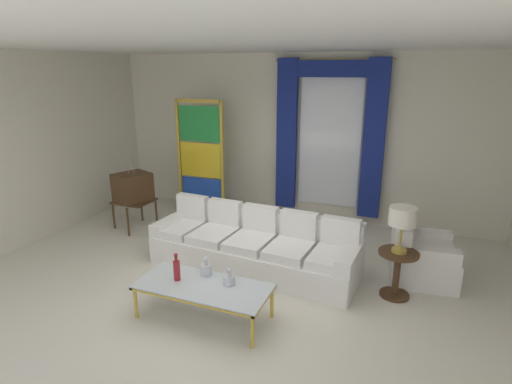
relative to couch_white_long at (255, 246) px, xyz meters
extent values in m
plane|color=silver|center=(-0.09, -0.71, -0.31)|extent=(16.00, 16.00, 0.00)
cube|color=silver|center=(-0.09, 2.35, 1.19)|extent=(8.00, 0.12, 3.00)
cube|color=silver|center=(-3.75, -0.11, 1.19)|extent=(0.12, 7.00, 3.00)
cube|color=white|center=(-0.09, 0.09, 2.71)|extent=(8.00, 7.60, 0.04)
cube|color=white|center=(0.52, 2.27, 1.24)|extent=(1.10, 0.02, 2.50)
cylinder|color=gold|center=(0.52, 2.19, 2.55)|extent=(2.00, 0.04, 0.04)
cube|color=navy|center=(-0.25, 2.17, 1.24)|extent=(0.36, 0.12, 2.70)
cube|color=navy|center=(1.29, 2.17, 1.24)|extent=(0.36, 0.12, 2.70)
cube|color=navy|center=(0.52, 2.17, 2.41)|extent=(1.80, 0.10, 0.28)
cube|color=white|center=(-0.01, -0.10, -0.12)|extent=(2.96, 1.10, 0.38)
cube|color=white|center=(0.02, 0.27, 0.08)|extent=(2.91, 0.40, 0.78)
cube|color=white|center=(1.35, -0.19, -0.03)|extent=(0.26, 0.87, 0.56)
cube|color=white|center=(-1.36, 0.00, -0.03)|extent=(0.26, 0.87, 0.56)
cube|color=white|center=(1.15, -0.23, 0.13)|extent=(0.58, 0.77, 0.12)
cube|color=white|center=(1.17, 0.09, 0.35)|extent=(0.52, 0.18, 0.40)
cube|color=white|center=(0.57, -0.19, 0.13)|extent=(0.58, 0.77, 0.12)
cube|color=white|center=(0.59, 0.13, 0.35)|extent=(0.52, 0.18, 0.40)
cube|color=white|center=(-0.01, -0.15, 0.13)|extent=(0.58, 0.77, 0.12)
cube|color=white|center=(0.01, 0.17, 0.35)|extent=(0.52, 0.18, 0.40)
cube|color=white|center=(-0.59, -0.11, 0.13)|extent=(0.58, 0.77, 0.12)
cube|color=white|center=(-0.57, 0.21, 0.35)|extent=(0.52, 0.18, 0.40)
cube|color=white|center=(-1.17, -0.07, 0.13)|extent=(0.58, 0.77, 0.12)
cube|color=white|center=(-1.15, 0.25, 0.35)|extent=(0.52, 0.18, 0.40)
cube|color=silver|center=(-0.07, -1.39, 0.09)|extent=(1.50, 0.66, 0.02)
cube|color=gold|center=(-0.07, -1.08, 0.07)|extent=(1.50, 0.04, 0.03)
cube|color=gold|center=(-0.07, -1.70, 0.07)|extent=(1.50, 0.04, 0.03)
cube|color=gold|center=(-0.80, -1.39, 0.07)|extent=(0.04, 0.66, 0.03)
cube|color=gold|center=(0.66, -1.39, 0.07)|extent=(0.04, 0.66, 0.03)
cylinder|color=gold|center=(-0.78, -1.10, -0.12)|extent=(0.04, 0.04, 0.38)
cylinder|color=gold|center=(0.64, -1.10, -0.12)|extent=(0.04, 0.04, 0.38)
cylinder|color=gold|center=(-0.78, -1.68, -0.12)|extent=(0.04, 0.04, 0.38)
cylinder|color=gold|center=(0.64, -1.68, -0.12)|extent=(0.04, 0.04, 0.38)
cylinder|color=silver|center=(-0.15, -1.17, 0.17)|extent=(0.13, 0.13, 0.13)
cylinder|color=silver|center=(-0.15, -1.17, 0.26)|extent=(0.04, 0.04, 0.05)
sphere|color=silver|center=(-0.15, -1.17, 0.31)|extent=(0.06, 0.06, 0.06)
cylinder|color=maroon|center=(-0.40, -1.39, 0.22)|extent=(0.08, 0.08, 0.23)
cylinder|color=maroon|center=(-0.40, -1.39, 0.37)|extent=(0.03, 0.03, 0.06)
sphere|color=maroon|center=(-0.40, -1.39, 0.42)|extent=(0.04, 0.04, 0.04)
cylinder|color=silver|center=(0.19, -1.27, 0.16)|extent=(0.13, 0.13, 0.10)
cylinder|color=silver|center=(0.19, -1.27, 0.23)|extent=(0.04, 0.04, 0.05)
sphere|color=silver|center=(0.19, -1.27, 0.28)|extent=(0.06, 0.06, 0.06)
cube|color=#472D19|center=(-2.53, 0.59, 0.19)|extent=(0.62, 0.54, 0.03)
cylinder|color=#472D19|center=(-2.85, 0.41, -0.06)|extent=(0.04, 0.04, 0.50)
cylinder|color=#472D19|center=(-2.65, 0.93, -0.06)|extent=(0.04, 0.04, 0.50)
cylinder|color=#472D19|center=(-2.41, 0.24, -0.06)|extent=(0.04, 0.04, 0.50)
cylinder|color=#472D19|center=(-2.20, 0.76, -0.06)|extent=(0.04, 0.04, 0.50)
cube|color=#472D19|center=(-2.53, 0.59, 0.45)|extent=(0.65, 0.70, 0.48)
cube|color=black|center=(-2.75, 0.67, 0.47)|extent=(0.15, 0.37, 0.30)
cylinder|color=gold|center=(-2.78, 0.60, 0.28)|extent=(0.02, 0.04, 0.04)
cylinder|color=gold|center=(-2.72, 0.75, 0.28)|extent=(0.02, 0.04, 0.04)
cylinder|color=silver|center=(-2.53, 0.59, 0.87)|extent=(0.06, 0.12, 0.34)
cylinder|color=silver|center=(-2.53, 0.59, 0.87)|extent=(0.06, 0.12, 0.34)
cube|color=white|center=(2.22, 0.49, -0.11)|extent=(0.88, 0.88, 0.40)
cube|color=white|center=(2.22, 0.49, 0.14)|extent=(0.76, 0.76, 0.10)
cube|color=white|center=(1.91, 0.46, 0.09)|extent=(0.28, 0.82, 0.80)
cube|color=white|center=(2.19, 0.81, -0.02)|extent=(0.75, 0.26, 0.58)
cube|color=white|center=(2.26, 0.17, -0.02)|extent=(0.75, 0.26, 0.58)
cube|color=gold|center=(-2.17, 1.56, 0.79)|extent=(0.05, 0.05, 2.20)
cube|color=gold|center=(-1.27, 1.56, 0.79)|extent=(0.05, 0.05, 2.20)
cube|color=gold|center=(-1.72, 1.56, 1.86)|extent=(0.90, 0.05, 0.06)
cube|color=gold|center=(-1.72, 1.56, -0.26)|extent=(0.90, 0.05, 0.10)
cube|color=#1E47B7|center=(-1.72, 1.56, 0.13)|extent=(0.82, 0.02, 0.64)
cube|color=yellow|center=(-1.72, 1.56, 0.79)|extent=(0.82, 0.02, 0.64)
cube|color=#238E3D|center=(-1.72, 1.56, 1.46)|extent=(0.82, 0.02, 0.64)
cylinder|color=beige|center=(-1.26, 1.38, -0.28)|extent=(0.16, 0.16, 0.06)
ellipsoid|color=navy|center=(-1.26, 1.38, -0.17)|extent=(0.18, 0.32, 0.20)
sphere|color=navy|center=(-1.26, 1.52, -0.06)|extent=(0.09, 0.09, 0.09)
cone|color=gold|center=(-1.26, 1.58, -0.06)|extent=(0.02, 0.04, 0.02)
cone|color=#2C6F37|center=(-1.26, 1.20, -0.07)|extent=(0.44, 0.40, 0.50)
cylinder|color=#472D19|center=(1.91, -0.10, 0.27)|extent=(0.48, 0.48, 0.03)
cylinder|color=#472D19|center=(1.91, -0.10, -0.02)|extent=(0.08, 0.08, 0.55)
cylinder|color=#472D19|center=(1.91, -0.10, -0.29)|extent=(0.36, 0.36, 0.03)
cylinder|color=#B29338|center=(1.91, -0.10, 0.31)|extent=(0.18, 0.18, 0.04)
cylinder|color=#B29338|center=(1.91, -0.10, 0.51)|extent=(0.03, 0.03, 0.36)
cylinder|color=silver|center=(1.91, -0.10, 0.75)|extent=(0.32, 0.32, 0.22)
camera|label=1|loc=(1.97, -4.93, 2.40)|focal=28.66mm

